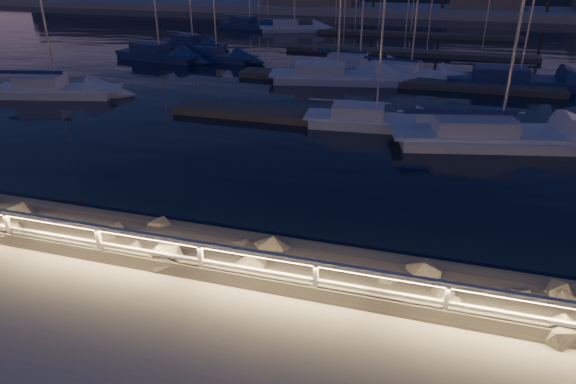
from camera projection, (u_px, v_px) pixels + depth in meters
name	position (u px, v px, depth m)	size (l,w,h in m)	color
ground	(276.00, 291.00, 12.71)	(400.00, 400.00, 0.00)	#AEA79D
harbor_water	(399.00, 74.00, 40.24)	(400.00, 440.00, 0.60)	black
guard_rail	(273.00, 264.00, 12.40)	(44.11, 0.12, 1.06)	silver
riprap	(94.00, 228.00, 16.28)	(32.90, 2.34, 1.27)	slate
floating_docks	(401.00, 64.00, 41.11)	(22.00, 36.00, 0.40)	#5A524A
far_shore	(427.00, 8.00, 76.95)	(160.00, 14.00, 5.20)	#AEA79D
sailboat_a	(54.00, 89.00, 32.48)	(8.05, 4.09, 13.28)	silver
sailboat_b	(372.00, 119.00, 26.64)	(7.48, 2.84, 12.46)	silver
sailboat_c	(334.00, 75.00, 36.05)	(9.77, 4.56, 16.00)	silver
sailboat_d	(493.00, 134.00, 24.22)	(10.49, 5.21, 17.10)	silver
sailboat_e	(158.00, 54.00, 43.75)	(8.26, 3.61, 13.70)	navy
sailboat_f	(215.00, 55.00, 43.49)	(7.23, 2.99, 11.97)	navy
sailboat_g	(407.00, 73.00, 37.14)	(7.97, 3.15, 13.18)	silver
sailboat_h	(515.00, 79.00, 34.93)	(9.77, 3.72, 16.15)	navy
sailboat_i	(192.00, 43.00, 49.23)	(7.34, 4.09, 12.12)	navy
sailboat_j	(357.00, 65.00, 39.70)	(7.93, 2.83, 13.27)	silver
sailboat_m	(249.00, 24.00, 62.67)	(8.08, 3.77, 13.36)	navy
sailboat_n	(292.00, 28.00, 59.90)	(8.36, 4.64, 13.74)	silver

